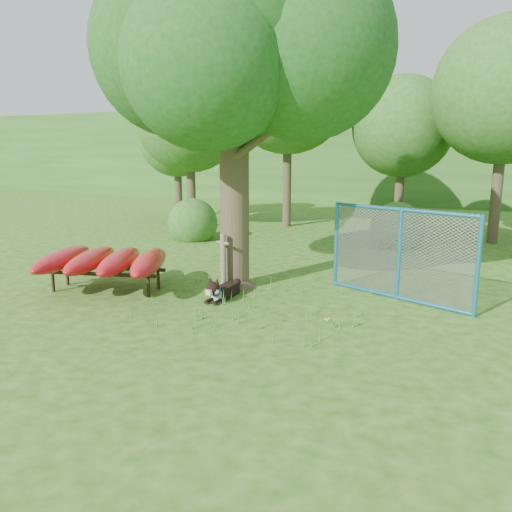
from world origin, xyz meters
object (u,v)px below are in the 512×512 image
at_px(fence_section, 399,254).
at_px(oak_tree, 233,37).
at_px(husky_dog, 221,291).
at_px(kayak_rack, 105,261).

bearing_deg(fence_section, oak_tree, -151.20).
distance_m(husky_dog, fence_section, 3.85).
bearing_deg(fence_section, husky_dog, -133.94).
bearing_deg(fence_section, kayak_rack, -140.44).
bearing_deg(kayak_rack, fence_section, 3.01).
height_order(husky_dog, fence_section, fence_section).
bearing_deg(oak_tree, kayak_rack, -149.76).
bearing_deg(kayak_rack, husky_dog, -5.82).
relative_size(kayak_rack, husky_dog, 2.81).
relative_size(oak_tree, kayak_rack, 2.34).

